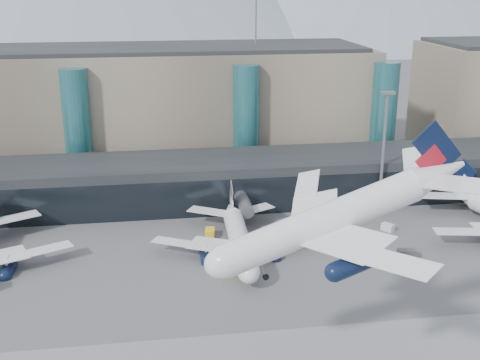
{
  "coord_description": "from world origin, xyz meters",
  "views": [
    {
      "loc": [
        -17.23,
        -67.38,
        47.33
      ],
      "look_at": [
        -2.65,
        32.0,
        13.59
      ],
      "focal_mm": 45.0,
      "sensor_mm": 36.0,
      "label": 1
    }
  ],
  "objects_px": {
    "hero_jet": "(348,206)",
    "jet_parked_mid": "(238,229)",
    "veh_b": "(210,233)",
    "veh_d": "(371,210)",
    "lightmast_mid": "(384,145)",
    "veh_c": "(407,254)",
    "veh_g": "(388,227)",
    "veh_h": "(229,270)"
  },
  "relations": [
    {
      "from": "veh_b",
      "to": "veh_c",
      "type": "height_order",
      "value": "veh_c"
    },
    {
      "from": "hero_jet",
      "to": "veh_h",
      "type": "distance_m",
      "value": 39.6
    },
    {
      "from": "veh_c",
      "to": "veh_h",
      "type": "bearing_deg",
      "value": -169.47
    },
    {
      "from": "hero_jet",
      "to": "veh_c",
      "type": "distance_m",
      "value": 45.77
    },
    {
      "from": "veh_h",
      "to": "lightmast_mid",
      "type": "bearing_deg",
      "value": 12.09
    },
    {
      "from": "lightmast_mid",
      "to": "veh_h",
      "type": "xyz_separation_m",
      "value": [
        -35.88,
        -25.28,
        -13.51
      ]
    },
    {
      "from": "veh_c",
      "to": "veh_g",
      "type": "xyz_separation_m",
      "value": [
        1.42,
        12.5,
        -0.17
      ]
    },
    {
      "from": "veh_g",
      "to": "lightmast_mid",
      "type": "bearing_deg",
      "value": 132.48
    },
    {
      "from": "veh_c",
      "to": "veh_b",
      "type": "bearing_deg",
      "value": 164.68
    },
    {
      "from": "veh_b",
      "to": "veh_d",
      "type": "height_order",
      "value": "veh_b"
    },
    {
      "from": "lightmast_mid",
      "to": "veh_g",
      "type": "xyz_separation_m",
      "value": [
        -2.43,
        -11.32,
        -13.71
      ]
    },
    {
      "from": "hero_jet",
      "to": "veh_b",
      "type": "relative_size",
      "value": 11.47
    },
    {
      "from": "veh_h",
      "to": "veh_b",
      "type": "bearing_deg",
      "value": 72.83
    },
    {
      "from": "veh_c",
      "to": "veh_d",
      "type": "relative_size",
      "value": 1.13
    },
    {
      "from": "jet_parked_mid",
      "to": "veh_b",
      "type": "height_order",
      "value": "jet_parked_mid"
    },
    {
      "from": "veh_c",
      "to": "veh_g",
      "type": "height_order",
      "value": "veh_c"
    },
    {
      "from": "veh_b",
      "to": "veh_g",
      "type": "distance_m",
      "value": 35.15
    },
    {
      "from": "veh_g",
      "to": "veh_h",
      "type": "height_order",
      "value": "veh_h"
    },
    {
      "from": "lightmast_mid",
      "to": "veh_c",
      "type": "height_order",
      "value": "lightmast_mid"
    },
    {
      "from": "veh_d",
      "to": "lightmast_mid",
      "type": "bearing_deg",
      "value": 16.15
    },
    {
      "from": "hero_jet",
      "to": "jet_parked_mid",
      "type": "bearing_deg",
      "value": 92.32
    },
    {
      "from": "jet_parked_mid",
      "to": "veh_b",
      "type": "distance_m",
      "value": 8.4
    },
    {
      "from": "veh_d",
      "to": "veh_h",
      "type": "xyz_separation_m",
      "value": [
        -33.21,
        -22.9,
        0.11
      ]
    },
    {
      "from": "veh_b",
      "to": "veh_d",
      "type": "bearing_deg",
      "value": -69.67
    },
    {
      "from": "veh_b",
      "to": "veh_h",
      "type": "xyz_separation_m",
      "value": [
        1.65,
        -15.92,
        0.09
      ]
    },
    {
      "from": "lightmast_mid",
      "to": "hero_jet",
      "type": "relative_size",
      "value": 0.78
    },
    {
      "from": "jet_parked_mid",
      "to": "lightmast_mid",
      "type": "bearing_deg",
      "value": -63.06
    },
    {
      "from": "veh_b",
      "to": "veh_g",
      "type": "bearing_deg",
      "value": -84.17
    },
    {
      "from": "veh_b",
      "to": "veh_c",
      "type": "distance_m",
      "value": 36.65
    },
    {
      "from": "jet_parked_mid",
      "to": "veh_d",
      "type": "relative_size",
      "value": 11.78
    },
    {
      "from": "veh_g",
      "to": "veh_h",
      "type": "xyz_separation_m",
      "value": [
        -33.45,
        -13.97,
        0.2
      ]
    },
    {
      "from": "hero_jet",
      "to": "veh_d",
      "type": "height_order",
      "value": "hero_jet"
    },
    {
      "from": "hero_jet",
      "to": "veh_b",
      "type": "bearing_deg",
      "value": 96.48
    },
    {
      "from": "veh_b",
      "to": "veh_h",
      "type": "relative_size",
      "value": 0.86
    },
    {
      "from": "hero_jet",
      "to": "jet_parked_mid",
      "type": "height_order",
      "value": "hero_jet"
    },
    {
      "from": "lightmast_mid",
      "to": "hero_jet",
      "type": "xyz_separation_m",
      "value": [
        -26.6,
        -56.34,
        9.25
      ]
    },
    {
      "from": "hero_jet",
      "to": "veh_c",
      "type": "bearing_deg",
      "value": 48.42
    },
    {
      "from": "veh_d",
      "to": "veh_g",
      "type": "height_order",
      "value": "veh_d"
    },
    {
      "from": "lightmast_mid",
      "to": "veh_c",
      "type": "relative_size",
      "value": 8.11
    },
    {
      "from": "hero_jet",
      "to": "veh_d",
      "type": "xyz_separation_m",
      "value": [
        23.94,
        53.95,
        -22.86
      ]
    },
    {
      "from": "veh_d",
      "to": "veh_g",
      "type": "bearing_deg",
      "value": -114.15
    },
    {
      "from": "lightmast_mid",
      "to": "veh_c",
      "type": "distance_m",
      "value": 27.67
    }
  ]
}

